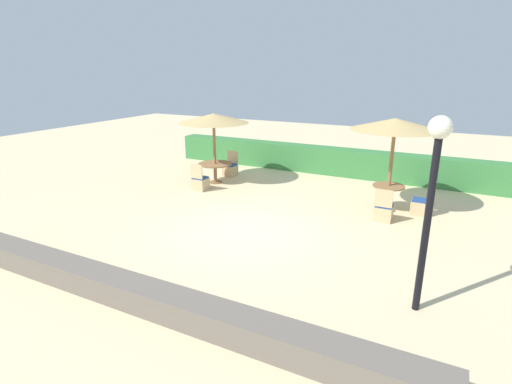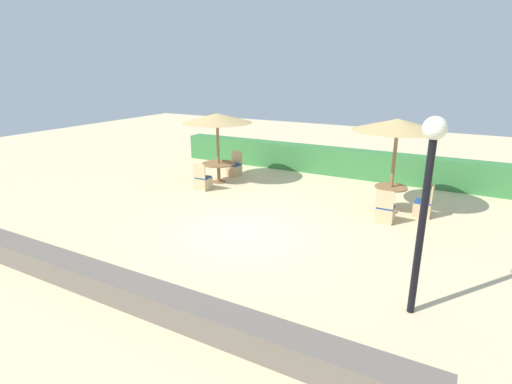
% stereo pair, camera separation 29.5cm
% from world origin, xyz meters
% --- Properties ---
extents(ground_plane, '(40.00, 40.00, 0.00)m').
position_xyz_m(ground_plane, '(0.00, 0.00, 0.00)').
color(ground_plane, beige).
extents(hedge_row, '(13.00, 0.70, 1.02)m').
position_xyz_m(hedge_row, '(0.00, 6.62, 0.51)').
color(hedge_row, '#387A3D').
rests_on(hedge_row, ground_plane).
extents(stone_border, '(10.00, 0.56, 0.45)m').
position_xyz_m(stone_border, '(0.00, -3.71, 0.22)').
color(stone_border, '#6B6056').
rests_on(stone_border, ground_plane).
extents(lamp_post, '(0.36, 0.36, 3.32)m').
position_xyz_m(lamp_post, '(4.23, -1.60, 2.35)').
color(lamp_post, black).
rests_on(lamp_post, ground_plane).
extents(parasol_back_right, '(2.46, 2.46, 2.67)m').
position_xyz_m(parasol_back_right, '(2.90, 3.33, 2.49)').
color(parasol_back_right, olive).
rests_on(parasol_back_right, ground_plane).
extents(round_table_back_right, '(0.90, 0.90, 0.75)m').
position_xyz_m(round_table_back_right, '(2.90, 3.33, 0.55)').
color(round_table_back_right, olive).
rests_on(round_table_back_right, ground_plane).
extents(patio_chair_back_right_south, '(0.46, 0.46, 0.93)m').
position_xyz_m(patio_chair_back_right_south, '(2.96, 2.42, 0.26)').
color(patio_chair_back_right_south, tan).
rests_on(patio_chair_back_right_south, ground_plane).
extents(patio_chair_back_right_east, '(0.46, 0.46, 0.93)m').
position_xyz_m(patio_chair_back_right_east, '(3.80, 3.37, 0.26)').
color(patio_chair_back_right_east, tan).
rests_on(patio_chair_back_right_east, ground_plane).
extents(parasol_back_left, '(2.45, 2.45, 2.47)m').
position_xyz_m(parasol_back_left, '(-3.13, 3.50, 2.30)').
color(parasol_back_left, olive).
rests_on(parasol_back_left, ground_plane).
extents(round_table_back_left, '(1.18, 1.18, 0.71)m').
position_xyz_m(round_table_back_left, '(-3.13, 3.50, 0.58)').
color(round_table_back_left, olive).
rests_on(round_table_back_left, ground_plane).
extents(patio_chair_back_left_south, '(0.46, 0.46, 0.93)m').
position_xyz_m(patio_chair_back_left_south, '(-3.10, 2.50, 0.26)').
color(patio_chair_back_left_south, tan).
rests_on(patio_chair_back_left_south, ground_plane).
extents(patio_chair_back_left_north, '(0.46, 0.46, 0.93)m').
position_xyz_m(patio_chair_back_left_north, '(-3.14, 4.58, 0.26)').
color(patio_chair_back_left_north, tan).
rests_on(patio_chair_back_left_north, ground_plane).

